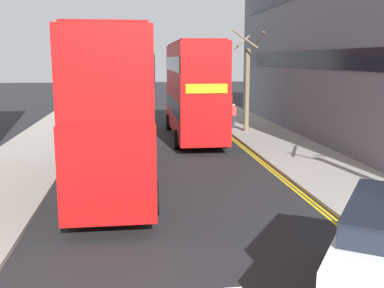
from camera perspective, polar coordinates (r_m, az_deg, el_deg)
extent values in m
cube|color=#9E9991|center=(22.16, 13.89, -1.66)|extent=(4.00, 80.00, 0.14)
cube|color=#9E9991|center=(21.30, -20.86, -2.55)|extent=(4.00, 80.00, 0.14)
cube|color=yellow|center=(19.65, 10.24, -3.28)|extent=(0.10, 56.00, 0.01)
cube|color=yellow|center=(19.60, 9.79, -3.30)|extent=(0.10, 56.00, 0.01)
cube|color=#B20F0F|center=(16.92, -9.61, 0.51)|extent=(2.55, 10.81, 2.60)
cube|color=#B20F0F|center=(16.66, -9.88, 9.17)|extent=(2.50, 10.60, 2.50)
cube|color=black|center=(16.87, -9.64, 1.51)|extent=(2.58, 10.38, 0.84)
cube|color=black|center=(16.66, -9.89, 9.52)|extent=(2.57, 10.16, 0.80)
cube|color=yellow|center=(22.08, -9.14, 6.92)|extent=(2.00, 0.07, 0.44)
cube|color=maroon|center=(16.69, -10.03, 13.64)|extent=(2.29, 9.73, 0.10)
cylinder|color=black|center=(20.52, -12.60, -1.30)|extent=(0.30, 1.04, 1.04)
cylinder|color=black|center=(20.42, -5.60, -1.14)|extent=(0.30, 1.04, 1.04)
cylinder|color=black|center=(14.08, -15.16, -6.91)|extent=(0.30, 1.04, 1.04)
cylinder|color=black|center=(13.94, -4.86, -6.74)|extent=(0.30, 1.04, 1.04)
cube|color=#B20F0F|center=(27.06, 0.13, 4.43)|extent=(2.61, 10.82, 2.60)
cube|color=#B20F0F|center=(26.91, 0.13, 9.83)|extent=(2.56, 10.61, 2.50)
cube|color=black|center=(27.03, 0.13, 5.06)|extent=(2.63, 10.39, 0.84)
cube|color=black|center=(26.91, 0.13, 10.05)|extent=(2.62, 10.18, 0.80)
cube|color=yellow|center=(21.62, 1.84, 6.97)|extent=(2.00, 0.08, 0.44)
cube|color=maroon|center=(26.92, 0.13, 12.60)|extent=(2.35, 9.74, 0.10)
cylinder|color=black|center=(24.15, 4.02, 0.71)|extent=(0.31, 1.04, 1.04)
cylinder|color=black|center=(23.81, -1.90, 0.59)|extent=(0.31, 1.04, 1.04)
cylinder|color=black|center=(30.67, 1.70, 2.86)|extent=(0.31, 1.04, 1.04)
cylinder|color=black|center=(30.41, -2.97, 2.78)|extent=(0.31, 1.04, 1.04)
cylinder|color=black|center=(10.91, 19.35, -13.41)|extent=(0.56, 0.69, 0.68)
cylinder|color=#2D2D38|center=(30.38, 5.21, 2.83)|extent=(0.22, 0.22, 0.85)
cube|color=red|center=(30.29, 5.23, 4.15)|extent=(0.34, 0.22, 0.56)
sphere|color=tan|center=(30.25, 5.24, 4.89)|extent=(0.20, 0.20, 0.20)
cylinder|color=#6B6047|center=(28.86, 6.92, 6.69)|extent=(0.33, 0.33, 5.16)
cylinder|color=#6B6047|center=(29.14, 8.33, 12.74)|extent=(0.42, 1.45, 1.07)
cylinder|color=#6B6047|center=(29.25, 6.32, 12.59)|extent=(1.12, 0.62, 0.88)
cylinder|color=#6B6047|center=(28.05, 6.70, 12.99)|extent=(1.51, 0.84, 1.19)
cylinder|color=#6B6047|center=(42.21, 3.82, 7.51)|extent=(0.31, 0.31, 4.48)
cylinder|color=#6B6047|center=(42.22, 4.48, 10.97)|extent=(0.15, 0.96, 0.72)
cylinder|color=#6B6047|center=(42.36, 3.39, 10.94)|extent=(0.68, 0.71, 0.65)
cylinder|color=#6B6047|center=(41.47, 3.45, 11.27)|extent=(1.33, 0.96, 1.12)
cube|color=slate|center=(30.66, 22.45, 12.56)|extent=(10.00, 28.00, 12.23)
cube|color=black|center=(28.51, 13.29, 10.31)|extent=(0.04, 24.64, 1.00)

